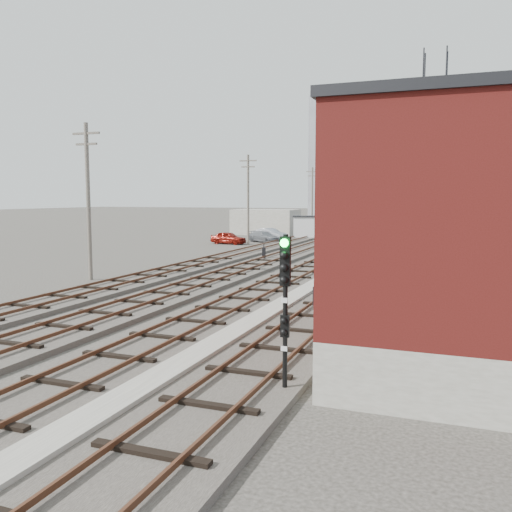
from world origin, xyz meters
The scene contains 23 objects.
ground centered at (0.00, 60.00, 0.00)m, with size 320.00×320.00×0.00m, color #282621.
track_right centered at (2.50, 39.00, 0.11)m, with size 3.20×90.00×0.39m.
track_mid_right centered at (-1.50, 39.00, 0.11)m, with size 3.20×90.00×0.39m.
track_mid_left centered at (-5.50, 39.00, 0.11)m, with size 3.20×90.00×0.39m.
track_left centered at (-9.50, 39.00, 0.11)m, with size 3.20×90.00×0.39m.
platform_curb centered at (0.50, 14.00, 0.13)m, with size 0.90×28.00×0.26m, color gray.
brick_building centered at (7.50, 12.00, 3.63)m, with size 6.54×12.20×7.22m.
lattice_tower centered at (5.50, 35.00, 7.50)m, with size 1.60×1.60×15.00m.
utility_pole_left_a centered at (-12.50, 20.00, 4.80)m, with size 1.80×0.24×9.00m.
utility_pole_left_b centered at (-12.50, 45.00, 4.80)m, with size 1.80×0.24×9.00m.
utility_pole_left_c centered at (-12.50, 70.00, 4.80)m, with size 1.80×0.24×9.00m.
utility_pole_right_a centered at (6.50, 28.00, 4.80)m, with size 1.80×0.24×9.00m.
utility_pole_right_b centered at (6.50, 58.00, 4.80)m, with size 1.80×0.24×9.00m.
apartment_left centered at (-18.00, 135.00, 15.00)m, with size 22.00×14.00×30.00m, color gray.
apartment_right centered at (8.00, 150.00, 13.00)m, with size 16.00×12.00×26.00m, color gray.
shed_left centered at (-16.00, 60.00, 1.60)m, with size 8.00×5.00×3.20m, color gray.
shed_right centered at (9.00, 70.00, 2.00)m, with size 6.00×6.00×4.00m, color gray.
signal_mast centered at (3.70, 6.37, 2.30)m, with size 0.40×0.41×3.93m.
switch_stand centered at (-6.33, 32.59, 0.56)m, with size 0.35×0.35×1.18m.
site_trailer centered at (-7.71, 55.45, 1.33)m, with size 6.78×4.41×2.64m.
car_red centered at (-14.66, 44.95, 0.64)m, with size 1.51×3.74×1.27m, color maroon.
car_silver centered at (-11.95, 50.06, 0.71)m, with size 1.49×4.28×1.41m, color #A8AAB0.
car_grey centered at (-12.02, 48.41, 0.58)m, with size 1.63×4.01×1.16m, color slate.
Camera 1 is at (7.56, -5.79, 4.81)m, focal length 38.00 mm.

